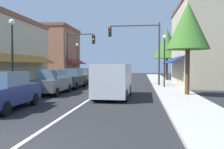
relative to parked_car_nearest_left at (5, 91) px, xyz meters
The scene contains 18 objects.
ground_plane 13.29m from the parked_car_nearest_left, 76.39° to the left, with size 80.00×80.00×0.00m, color black.
sidewalk_left 13.14m from the parked_car_nearest_left, 100.46° to the left, with size 2.60×56.00×0.12m, color #A39E99.
sidewalk_right 15.53m from the parked_car_nearest_left, 56.23° to the left, with size 2.60×56.00×0.12m, color #A39E99.
lane_center_stripe 13.29m from the parked_car_nearest_left, 76.39° to the left, with size 0.14×52.00×0.01m, color silver.
storefront_right_block 19.40m from the parked_car_nearest_left, 51.13° to the left, with size 5.48×10.20×8.26m.
storefront_far_left 23.84m from the parked_car_nearest_left, 104.64° to the left, with size 5.92×8.20×7.56m.
parked_car_nearest_left is the anchor object (origin of this frame).
parked_car_second_left 5.84m from the parked_car_nearest_left, 90.45° to the left, with size 1.81×4.11×1.77m.
parked_car_third_left 10.24m from the parked_car_nearest_left, 89.71° to the left, with size 1.87×4.15×1.77m.
parked_car_far_left 14.86m from the parked_car_nearest_left, 90.36° to the left, with size 1.85×4.14×1.77m.
van_in_lane 6.50m from the parked_car_nearest_left, 46.57° to the left, with size 2.08×5.22×2.12m.
traffic_signal_mast_arm 14.90m from the parked_car_nearest_left, 64.44° to the left, with size 5.05×0.50×6.19m.
traffic_signal_left_corner 14.47m from the parked_car_nearest_left, 92.64° to the left, with size 3.16×0.50×5.60m.
street_lamp_left_near 4.66m from the parked_car_nearest_left, 115.30° to the left, with size 0.36×0.36×4.90m.
street_lamp_right_mid 14.20m from the parked_car_nearest_left, 53.91° to the left, with size 0.36×0.36×4.75m.
street_lamp_left_far 19.21m from the parked_car_nearest_left, 95.71° to the left, with size 0.36×0.36×4.83m.
tree_right_near 11.64m from the parked_car_nearest_left, 32.94° to the left, with size 2.82×2.82×6.21m.
tree_right_far 23.78m from the parked_car_nearest_left, 66.07° to the left, with size 3.51×3.51×6.85m.
Camera 1 is at (3.12, -4.85, 2.05)m, focal length 37.43 mm.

